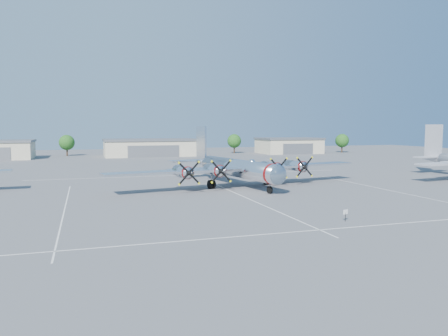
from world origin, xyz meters
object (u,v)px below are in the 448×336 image
object	(u,v)px
hangar_east	(289,145)
tree_east	(234,141)
tree_far_east	(342,141)
main_bomber_b29	(234,185)
hangar_center	(150,147)
info_placard	(346,213)
tree_west	(67,143)

from	to	relation	value
hangar_east	tree_east	distance (m)	19.04
hangar_east	tree_east	bearing A→B (deg)	161.46
tree_east	tree_far_east	world-z (taller)	same
tree_east	main_bomber_b29	distance (m)	84.24
hangar_east	tree_east	xyz separation A→B (m)	(-18.00, 6.04, 1.51)
hangar_center	info_placard	xyz separation A→B (m)	(4.17, -101.60, -1.90)
tree_east	info_placard	size ratio (longest dim) A/B	5.74
main_bomber_b29	info_placard	size ratio (longest dim) A/B	36.20
main_bomber_b29	info_placard	xyz separation A→B (m)	(1.62, -28.11, 0.81)
tree_east	main_bomber_b29	size ratio (longest dim) A/B	0.16
tree_west	hangar_center	bearing A→B (deg)	-17.82
hangar_center	hangar_east	distance (m)	48.00
hangar_center	tree_west	bearing A→B (deg)	162.18
hangar_east	tree_west	bearing A→B (deg)	173.72
tree_west	tree_far_east	bearing A→B (deg)	-6.14
hangar_center	tree_far_east	bearing A→B (deg)	-1.65
tree_west	tree_east	world-z (taller)	same
hangar_center	hangar_east	bearing A→B (deg)	0.00
tree_west	info_placard	size ratio (longest dim) A/B	5.74
hangar_center	hangar_east	size ratio (longest dim) A/B	1.39
hangar_center	main_bomber_b29	xyz separation A→B (m)	(2.55, -73.50, -2.71)
hangar_east	info_placard	bearing A→B (deg)	-113.34
tree_east	info_placard	xyz separation A→B (m)	(-25.83, -107.64, -3.41)
hangar_center	tree_west	distance (m)	26.30
tree_east	hangar_center	bearing A→B (deg)	-168.62
info_placard	hangar_center	bearing A→B (deg)	75.15
hangar_east	tree_far_east	world-z (taller)	tree_far_east
hangar_east	main_bomber_b29	xyz separation A→B (m)	(-45.45, -73.50, -2.71)
info_placard	main_bomber_b29	bearing A→B (deg)	76.11
tree_west	tree_east	distance (m)	55.04
hangar_east	tree_west	xyz separation A→B (m)	(-73.00, 8.04, 1.51)
tree_west	tree_far_east	xyz separation A→B (m)	(93.00, -10.00, 0.00)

